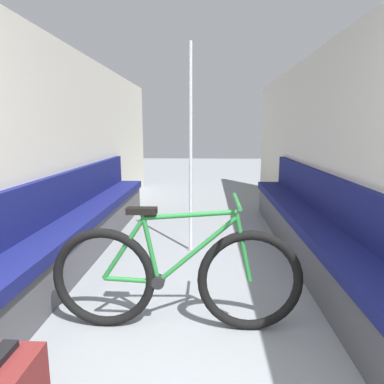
{
  "coord_description": "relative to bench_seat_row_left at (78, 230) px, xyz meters",
  "views": [
    {
      "loc": [
        0.14,
        -0.72,
        1.37
      ],
      "look_at": [
        -0.01,
        2.58,
        0.75
      ],
      "focal_mm": 32.0,
      "sensor_mm": 36.0,
      "label": 1
    }
  ],
  "objects": [
    {
      "name": "wall_left",
      "position": [
        -0.23,
        0.21,
        0.82
      ],
      "size": [
        0.1,
        8.95,
        2.27
      ],
      "primitive_type": "cube",
      "color": "beige",
      "rests_on": "ground"
    },
    {
      "name": "wall_right",
      "position": [
        2.65,
        0.21,
        0.82
      ],
      "size": [
        0.1,
        8.95,
        2.27
      ],
      "primitive_type": "cube",
      "color": "beige",
      "rests_on": "ground"
    },
    {
      "name": "bench_seat_row_left",
      "position": [
        0.0,
        0.0,
        0.0
      ],
      "size": [
        0.41,
        4.57,
        0.91
      ],
      "color": "#4C4C51",
      "rests_on": "ground"
    },
    {
      "name": "bench_seat_row_right",
      "position": [
        2.42,
        0.0,
        0.0
      ],
      "size": [
        0.41,
        4.57,
        0.91
      ],
      "color": "#4C4C51",
      "rests_on": "ground"
    },
    {
      "name": "bicycle",
      "position": [
        1.15,
        -1.22,
        0.06
      ],
      "size": [
        1.7,
        0.46,
        0.92
      ],
      "rotation": [
        0.0,
        0.0,
        0.08
      ],
      "color": "black",
      "rests_on": "ground"
    },
    {
      "name": "grab_pole_near",
      "position": [
        1.17,
        0.32,
        0.78
      ],
      "size": [
        0.08,
        0.08,
        2.25
      ],
      "color": "gray",
      "rests_on": "ground"
    }
  ]
}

